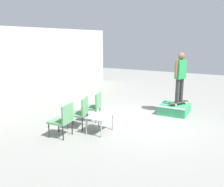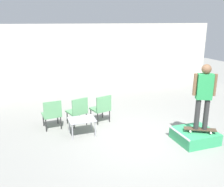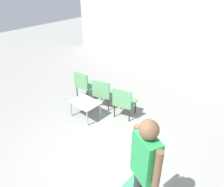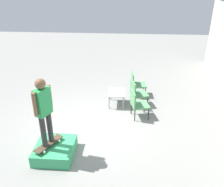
% 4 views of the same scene
% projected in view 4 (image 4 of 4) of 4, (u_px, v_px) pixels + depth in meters
% --- Properties ---
extents(ground_plane, '(24.00, 24.00, 0.00)m').
position_uv_depth(ground_plane, '(88.00, 125.00, 7.53)').
color(ground_plane, gray).
extents(skate_ramp_box, '(1.04, 0.94, 0.34)m').
position_uv_depth(skate_ramp_box, '(55.00, 150.00, 6.23)').
color(skate_ramp_box, '#339E60').
rests_on(skate_ramp_box, ground_plane).
extents(skateboard_on_ramp, '(0.81, 0.57, 0.07)m').
position_uv_depth(skateboard_on_ramp, '(49.00, 144.00, 6.09)').
color(skateboard_on_ramp, '#473828').
rests_on(skateboard_on_ramp, skate_ramp_box).
extents(person_skater, '(0.53, 0.34, 1.71)m').
position_uv_depth(person_skater, '(43.00, 107.00, 5.63)').
color(person_skater, '#2D2D2D').
rests_on(person_skater, skateboard_on_ramp).
extents(coffee_table, '(0.75, 0.57, 0.47)m').
position_uv_depth(coffee_table, '(117.00, 94.00, 8.50)').
color(coffee_table, '#9E9EA3').
rests_on(coffee_table, ground_plane).
extents(patio_chair_left, '(0.57, 0.57, 0.90)m').
position_uv_depth(patio_chair_left, '(136.00, 83.00, 9.08)').
color(patio_chair_left, black).
rests_on(patio_chair_left, ground_plane).
extents(patio_chair_center, '(0.65, 0.65, 0.90)m').
position_uv_depth(patio_chair_center, '(137.00, 92.00, 8.39)').
color(patio_chair_center, black).
rests_on(patio_chair_center, ground_plane).
extents(patio_chair_right, '(0.63, 0.63, 0.90)m').
position_uv_depth(patio_chair_right, '(137.00, 103.00, 7.71)').
color(patio_chair_right, black).
rests_on(patio_chair_right, ground_plane).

